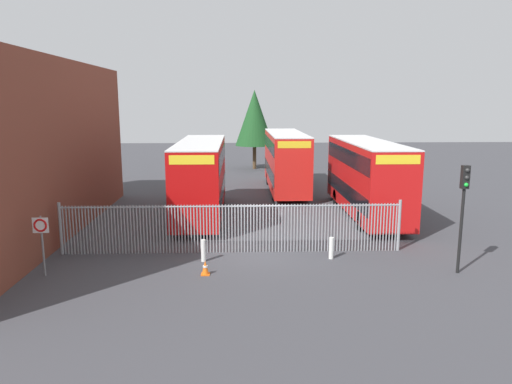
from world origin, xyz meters
name	(u,v)px	position (x,y,z in m)	size (l,w,h in m)	color
ground_plane	(254,212)	(0.00, 8.00, 0.00)	(100.00, 100.00, 0.00)	#3D3D42
palisade_fence	(232,227)	(-1.22, 0.00, 1.18)	(15.25, 0.14, 2.35)	gray
double_decker_bus_near_gate	(201,176)	(-3.11, 7.06, 2.42)	(2.54, 10.81, 4.42)	#B70C0C
double_decker_bus_behind_fence_left	(366,175)	(6.60, 6.79, 2.42)	(2.54, 10.81, 4.42)	red
double_decker_bus_behind_fence_right	(286,159)	(2.64, 14.86, 2.42)	(2.54, 10.81, 4.42)	red
bollard_near_left	(203,251)	(-2.43, -1.21, 0.47)	(0.20, 0.20, 0.95)	silver
bollard_center_front	(331,248)	(3.06, -1.06, 0.47)	(0.20, 0.20, 0.95)	silver
traffic_cone_by_gate	(205,268)	(-2.25, -2.80, 0.29)	(0.34, 0.34, 0.59)	orange
speed_limit_sign_post	(41,232)	(-8.48, -2.75, 1.78)	(0.60, 0.14, 2.40)	slate
traffic_light_kerbside	(463,199)	(7.75, -2.98, 2.99)	(0.28, 0.33, 4.30)	black
tree_tall_back	(254,118)	(0.72, 27.16, 5.08)	(3.82, 3.82, 7.82)	#4C3823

